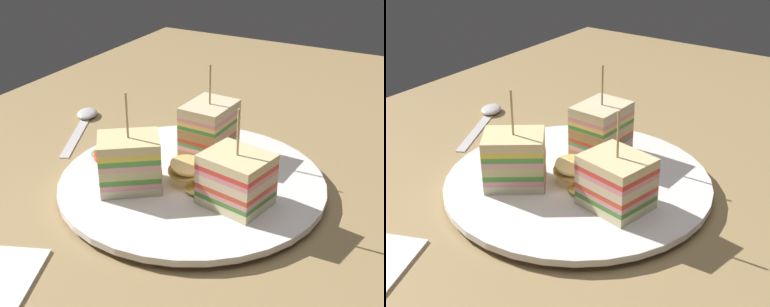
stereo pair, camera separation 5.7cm
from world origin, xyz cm
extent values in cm
cube|color=#987B4F|center=(0.00, 0.00, -0.90)|extent=(123.75, 80.96, 1.80)
cylinder|color=white|center=(0.00, 0.00, 0.30)|extent=(17.85, 17.85, 0.59)
cylinder|color=white|center=(0.00, 0.00, 0.95)|extent=(28.79, 28.79, 0.72)
cube|color=#E9C08D|center=(6.59, 1.29, 1.86)|extent=(6.48, 5.21, 1.10)
cube|color=#9E7242|center=(3.53, 1.43, 1.86)|extent=(0.48, 4.82, 1.10)
cube|color=pink|center=(6.59, 1.29, 2.64)|extent=(6.48, 5.21, 0.47)
cube|color=#4C8641|center=(6.59, 1.29, 3.12)|extent=(6.48, 5.21, 0.47)
cube|color=red|center=(6.59, 1.29, 3.59)|extent=(6.48, 5.21, 0.47)
cube|color=#D6B37E|center=(6.59, 1.29, 4.37)|extent=(6.48, 5.21, 1.10)
cube|color=#9E7242|center=(3.53, 1.43, 4.37)|extent=(0.48, 4.82, 1.10)
cube|color=#3A8639|center=(6.59, 1.29, 5.16)|extent=(6.48, 5.21, 0.47)
cube|color=#F3C764|center=(6.59, 1.29, 5.63)|extent=(6.48, 5.21, 0.47)
cube|color=pink|center=(6.59, 1.29, 6.10)|extent=(6.48, 5.21, 0.47)
cube|color=beige|center=(6.59, 1.29, 6.89)|extent=(6.48, 5.21, 1.10)
cylinder|color=tan|center=(6.59, 1.29, 9.78)|extent=(0.24, 0.24, 4.68)
cube|color=beige|center=(-4.68, 4.82, 1.77)|extent=(7.65, 7.94, 0.93)
cube|color=#B2844C|center=(-2.87, 2.34, 1.77)|extent=(4.03, 3.04, 0.93)
cube|color=pink|center=(-4.68, 4.82, 2.53)|extent=(7.65, 7.94, 0.59)
cube|color=#4A9334|center=(-4.68, 4.82, 3.12)|extent=(7.65, 7.94, 0.59)
cube|color=#CFC67F|center=(-4.68, 4.82, 3.87)|extent=(7.65, 7.94, 0.93)
cube|color=#B2844C|center=(-2.87, 2.34, 3.87)|extent=(4.03, 3.04, 0.93)
cube|color=#E8A798|center=(-4.68, 4.82, 4.63)|extent=(7.65, 7.94, 0.59)
cube|color=#509C40|center=(-4.68, 4.82, 5.21)|extent=(7.65, 7.94, 0.59)
cube|color=yellow|center=(-4.68, 4.82, 5.80)|extent=(7.65, 7.94, 0.59)
cube|color=beige|center=(-4.68, 4.82, 6.55)|extent=(7.65, 7.94, 0.93)
cylinder|color=tan|center=(-4.68, 4.82, 9.43)|extent=(0.24, 0.24, 4.83)
cube|color=beige|center=(-2.44, -6.26, 1.79)|extent=(6.45, 7.17, 0.95)
cube|color=#9E7242|center=(-1.84, -3.25, 1.79)|extent=(5.17, 1.27, 0.95)
cube|color=#458030|center=(-2.44, -6.26, 2.52)|extent=(6.45, 7.17, 0.51)
cube|color=#D7918E|center=(-2.44, -6.26, 3.03)|extent=(6.45, 7.17, 0.51)
cube|color=#D84628|center=(-2.44, -6.26, 3.55)|extent=(6.45, 7.17, 0.51)
cube|color=beige|center=(-2.44, -6.26, 4.28)|extent=(6.45, 7.17, 0.95)
cube|color=#9E7242|center=(-1.84, -3.25, 4.28)|extent=(5.17, 1.27, 0.95)
cube|color=pink|center=(-2.44, -6.26, 5.01)|extent=(6.45, 7.17, 0.51)
cube|color=red|center=(-2.44, -6.26, 5.52)|extent=(6.45, 7.17, 0.51)
cube|color=beige|center=(-2.44, -6.26, 6.26)|extent=(6.45, 7.17, 0.95)
cylinder|color=tan|center=(-2.44, -6.26, 9.10)|extent=(0.24, 0.24, 4.74)
cylinder|color=#E5D064|center=(-1.62, -2.26, 1.59)|extent=(5.06, 5.00, 1.11)
cylinder|color=#E3BE71|center=(-0.18, -2.10, 2.13)|extent=(5.77, 5.77, 0.70)
cylinder|color=#EEC76B|center=(-0.87, 0.41, 2.80)|extent=(5.65, 5.65, 0.69)
cylinder|color=#DBBD69|center=(-0.76, -0.42, 3.29)|extent=(5.57, 5.56, 0.91)
cylinder|color=#F1D180|center=(-1.37, 0.48, 3.31)|extent=(4.77, 4.75, 0.93)
ellipsoid|color=#44823F|center=(-0.53, 11.09, 1.87)|extent=(3.56, 4.17, 1.02)
ellipsoid|color=#4E933F|center=(-1.07, 8.64, 1.96)|extent=(3.61, 4.11, 1.20)
ellipsoid|color=#397A2E|center=(-1.54, 9.03, 2.00)|extent=(4.17, 4.69, 1.42)
ellipsoid|color=#4F9B3D|center=(-0.42, 9.93, 1.90)|extent=(4.23, 4.60, 1.16)
ellipsoid|color=#3A8B36|center=(-0.72, 10.26, 1.87)|extent=(4.58, 4.58, 1.25)
cylinder|color=#E5402B|center=(-1.06, 9.93, 2.01)|extent=(4.05, 4.02, 1.33)
cube|color=silver|center=(4.11, 19.69, 0.12)|extent=(10.96, 6.14, 0.25)
ellipsoid|color=silver|center=(10.73, 22.90, 0.50)|extent=(4.71, 4.21, 1.00)
camera|label=1|loc=(-45.18, -24.54, 30.15)|focal=50.77mm
camera|label=2|loc=(-42.15, -29.43, 30.15)|focal=50.77mm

